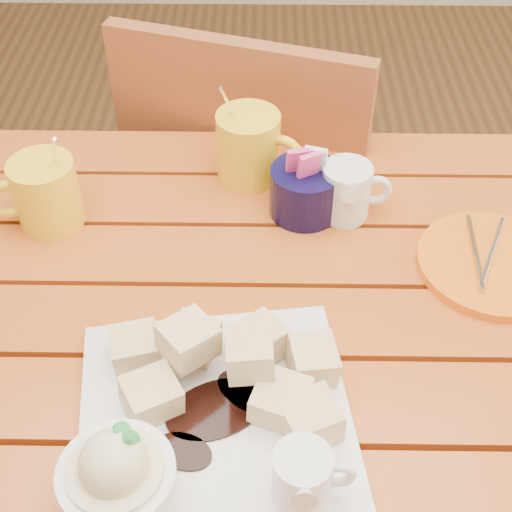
{
  "coord_description": "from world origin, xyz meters",
  "views": [
    {
      "loc": [
        0.05,
        -0.56,
        1.4
      ],
      "look_at": [
        0.04,
        0.04,
        0.82
      ],
      "focal_mm": 50.0,
      "sensor_mm": 36.0,
      "label": 1
    }
  ],
  "objects_px": {
    "orange_saucer": "(494,264)",
    "chair_far": "(259,203)",
    "table": "(225,373)",
    "dessert_plate": "(198,425)",
    "coffee_mug_right": "(250,146)",
    "coffee_mug_left": "(44,193)"
  },
  "relations": [
    {
      "from": "table",
      "to": "coffee_mug_right",
      "type": "bearing_deg",
      "value": 84.4
    },
    {
      "from": "chair_far",
      "to": "dessert_plate",
      "type": "bearing_deg",
      "value": 102.84
    },
    {
      "from": "table",
      "to": "chair_far",
      "type": "relative_size",
      "value": 1.33
    },
    {
      "from": "orange_saucer",
      "to": "chair_far",
      "type": "distance_m",
      "value": 0.58
    },
    {
      "from": "table",
      "to": "dessert_plate",
      "type": "bearing_deg",
      "value": -95.25
    },
    {
      "from": "table",
      "to": "coffee_mug_left",
      "type": "relative_size",
      "value": 8.19
    },
    {
      "from": "coffee_mug_right",
      "to": "chair_far",
      "type": "bearing_deg",
      "value": 109.11
    },
    {
      "from": "table",
      "to": "orange_saucer",
      "type": "distance_m",
      "value": 0.38
    },
    {
      "from": "dessert_plate",
      "to": "orange_saucer",
      "type": "distance_m",
      "value": 0.45
    },
    {
      "from": "orange_saucer",
      "to": "chair_far",
      "type": "relative_size",
      "value": 0.21
    },
    {
      "from": "coffee_mug_left",
      "to": "chair_far",
      "type": "relative_size",
      "value": 0.16
    },
    {
      "from": "table",
      "to": "coffee_mug_left",
      "type": "height_order",
      "value": "coffee_mug_left"
    },
    {
      "from": "table",
      "to": "chair_far",
      "type": "height_order",
      "value": "chair_far"
    },
    {
      "from": "coffee_mug_left",
      "to": "chair_far",
      "type": "xyz_separation_m",
      "value": [
        0.28,
        0.34,
        -0.3
      ]
    },
    {
      "from": "coffee_mug_left",
      "to": "coffee_mug_right",
      "type": "distance_m",
      "value": 0.29
    },
    {
      "from": "table",
      "to": "chair_far",
      "type": "distance_m",
      "value": 0.53
    },
    {
      "from": "coffee_mug_right",
      "to": "chair_far",
      "type": "xyz_separation_m",
      "value": [
        0.01,
        0.23,
        -0.3
      ]
    },
    {
      "from": "orange_saucer",
      "to": "chair_far",
      "type": "xyz_separation_m",
      "value": [
        -0.31,
        0.42,
        -0.25
      ]
    },
    {
      "from": "coffee_mug_left",
      "to": "orange_saucer",
      "type": "bearing_deg",
      "value": -23.93
    },
    {
      "from": "table",
      "to": "chair_far",
      "type": "xyz_separation_m",
      "value": [
        0.04,
        0.51,
        -0.14
      ]
    },
    {
      "from": "coffee_mug_right",
      "to": "dessert_plate",
      "type": "bearing_deg",
      "value": -73.82
    },
    {
      "from": "coffee_mug_right",
      "to": "chair_far",
      "type": "relative_size",
      "value": 0.17
    }
  ]
}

